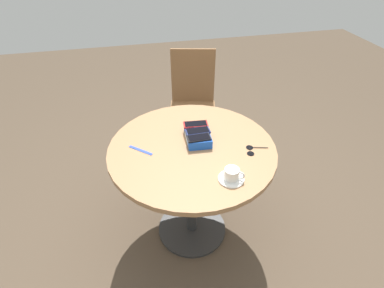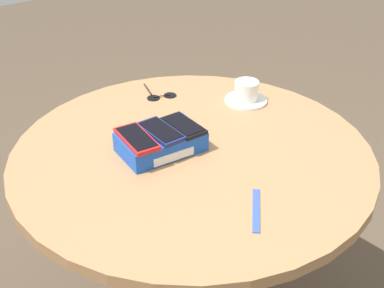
{
  "view_description": "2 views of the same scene",
  "coord_description": "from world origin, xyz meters",
  "px_view_note": "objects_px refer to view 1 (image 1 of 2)",
  "views": [
    {
      "loc": [
        1.31,
        -0.3,
        1.79
      ],
      "look_at": [
        0.0,
        0.0,
        0.77
      ],
      "focal_mm": 28.0,
      "sensor_mm": 36.0,
      "label": 1
    },
    {
      "loc": [
        -0.7,
        -0.96,
        1.5
      ],
      "look_at": [
        0.0,
        0.0,
        0.77
      ],
      "focal_mm": 50.0,
      "sensor_mm": 36.0,
      "label": 2
    }
  ],
  "objects_px": {
    "phone_navy": "(198,131)",
    "sunglasses": "(251,150)",
    "phone_box": "(198,135)",
    "phone_red": "(196,124)",
    "coffee_cup": "(232,174)",
    "lanyard_strap": "(141,150)",
    "phone_black": "(199,138)",
    "round_table": "(192,166)",
    "chair_near_window": "(193,106)",
    "saucer": "(231,179)"
  },
  "relations": [
    {
      "from": "phone_navy",
      "to": "sunglasses",
      "type": "bearing_deg",
      "value": 57.41
    },
    {
      "from": "phone_box",
      "to": "phone_red",
      "type": "bearing_deg",
      "value": 176.31
    },
    {
      "from": "phone_navy",
      "to": "coffee_cup",
      "type": "distance_m",
      "value": 0.38
    },
    {
      "from": "phone_box",
      "to": "sunglasses",
      "type": "xyz_separation_m",
      "value": [
        0.17,
        0.27,
        -0.02
      ]
    },
    {
      "from": "phone_box",
      "to": "coffee_cup",
      "type": "relative_size",
      "value": 2.31
    },
    {
      "from": "lanyard_strap",
      "to": "phone_black",
      "type": "bearing_deg",
      "value": 83.68
    },
    {
      "from": "phone_box",
      "to": "coffee_cup",
      "type": "bearing_deg",
      "value": 12.91
    },
    {
      "from": "round_table",
      "to": "chair_near_window",
      "type": "distance_m",
      "value": 0.91
    },
    {
      "from": "phone_box",
      "to": "phone_navy",
      "type": "relative_size",
      "value": 1.58
    },
    {
      "from": "sunglasses",
      "to": "chair_near_window",
      "type": "xyz_separation_m",
      "value": [
        -0.99,
        -0.11,
        -0.26
      ]
    },
    {
      "from": "saucer",
      "to": "lanyard_strap",
      "type": "bearing_deg",
      "value": -128.53
    },
    {
      "from": "sunglasses",
      "to": "saucer",
      "type": "bearing_deg",
      "value": -43.59
    },
    {
      "from": "phone_black",
      "to": "chair_near_window",
      "type": "bearing_deg",
      "value": 169.17
    },
    {
      "from": "coffee_cup",
      "to": "phone_black",
      "type": "bearing_deg",
      "value": -162.61
    },
    {
      "from": "phone_box",
      "to": "lanyard_strap",
      "type": "distance_m",
      "value": 0.34
    },
    {
      "from": "sunglasses",
      "to": "chair_near_window",
      "type": "distance_m",
      "value": 1.03
    },
    {
      "from": "phone_box",
      "to": "saucer",
      "type": "height_order",
      "value": "phone_box"
    },
    {
      "from": "phone_red",
      "to": "sunglasses",
      "type": "distance_m",
      "value": 0.36
    },
    {
      "from": "phone_red",
      "to": "phone_navy",
      "type": "relative_size",
      "value": 1.06
    },
    {
      "from": "chair_near_window",
      "to": "phone_navy",
      "type": "bearing_deg",
      "value": -11.08
    },
    {
      "from": "round_table",
      "to": "phone_box",
      "type": "bearing_deg",
      "value": 143.42
    },
    {
      "from": "phone_box",
      "to": "lanyard_strap",
      "type": "relative_size",
      "value": 1.44
    },
    {
      "from": "saucer",
      "to": "chair_near_window",
      "type": "relative_size",
      "value": 0.14
    },
    {
      "from": "coffee_cup",
      "to": "sunglasses",
      "type": "relative_size",
      "value": 0.71
    },
    {
      "from": "lanyard_strap",
      "to": "sunglasses",
      "type": "distance_m",
      "value": 0.62
    },
    {
      "from": "coffee_cup",
      "to": "chair_near_window",
      "type": "xyz_separation_m",
      "value": [
        -1.18,
        0.08,
        -0.3
      ]
    },
    {
      "from": "phone_box",
      "to": "phone_red",
      "type": "distance_m",
      "value": 0.08
    },
    {
      "from": "phone_box",
      "to": "phone_black",
      "type": "bearing_deg",
      "value": -7.4
    },
    {
      "from": "phone_box",
      "to": "saucer",
      "type": "distance_m",
      "value": 0.38
    },
    {
      "from": "round_table",
      "to": "saucer",
      "type": "bearing_deg",
      "value": 23.45
    },
    {
      "from": "phone_navy",
      "to": "chair_near_window",
      "type": "distance_m",
      "value": 0.89
    },
    {
      "from": "round_table",
      "to": "phone_red",
      "type": "xyz_separation_m",
      "value": [
        -0.13,
        0.05,
        0.2
      ]
    },
    {
      "from": "round_table",
      "to": "phone_black",
      "type": "height_order",
      "value": "phone_black"
    },
    {
      "from": "phone_navy",
      "to": "saucer",
      "type": "bearing_deg",
      "value": 12.6
    },
    {
      "from": "phone_navy",
      "to": "lanyard_strap",
      "type": "relative_size",
      "value": 0.91
    },
    {
      "from": "chair_near_window",
      "to": "phone_red",
      "type": "bearing_deg",
      "value": -11.79
    },
    {
      "from": "phone_navy",
      "to": "phone_black",
      "type": "relative_size",
      "value": 1.07
    },
    {
      "from": "phone_red",
      "to": "chair_near_window",
      "type": "xyz_separation_m",
      "value": [
        -0.75,
        0.16,
        -0.32
      ]
    },
    {
      "from": "coffee_cup",
      "to": "round_table",
      "type": "bearing_deg",
      "value": -156.29
    },
    {
      "from": "phone_black",
      "to": "lanyard_strap",
      "type": "distance_m",
      "value": 0.33
    },
    {
      "from": "lanyard_strap",
      "to": "phone_box",
      "type": "bearing_deg",
      "value": 95.68
    },
    {
      "from": "lanyard_strap",
      "to": "sunglasses",
      "type": "height_order",
      "value": "sunglasses"
    },
    {
      "from": "phone_box",
      "to": "phone_red",
      "type": "height_order",
      "value": "phone_red"
    },
    {
      "from": "phone_box",
      "to": "coffee_cup",
      "type": "height_order",
      "value": "coffee_cup"
    },
    {
      "from": "phone_navy",
      "to": "sunglasses",
      "type": "relative_size",
      "value": 1.04
    },
    {
      "from": "coffee_cup",
      "to": "chair_near_window",
      "type": "bearing_deg",
      "value": 176.33
    },
    {
      "from": "phone_box",
      "to": "lanyard_strap",
      "type": "xyz_separation_m",
      "value": [
        0.03,
        -0.34,
        -0.02
      ]
    },
    {
      "from": "phone_black",
      "to": "coffee_cup",
      "type": "xyz_separation_m",
      "value": [
        0.3,
        0.09,
        -0.02
      ]
    },
    {
      "from": "coffee_cup",
      "to": "sunglasses",
      "type": "height_order",
      "value": "coffee_cup"
    },
    {
      "from": "phone_box",
      "to": "chair_near_window",
      "type": "bearing_deg",
      "value": 168.88
    }
  ]
}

